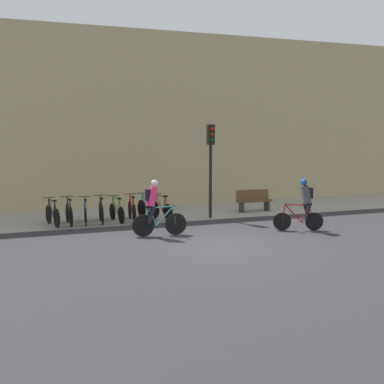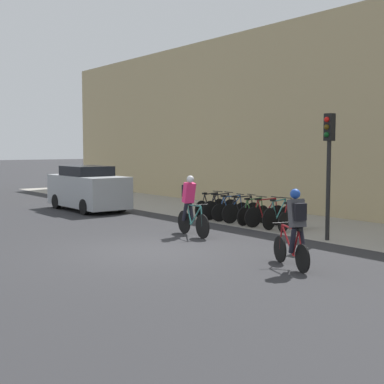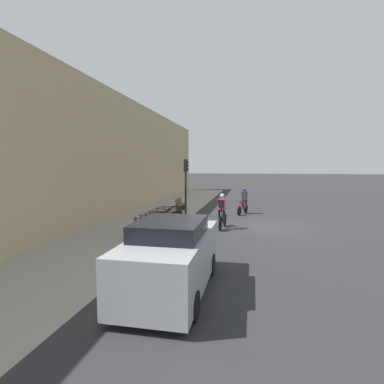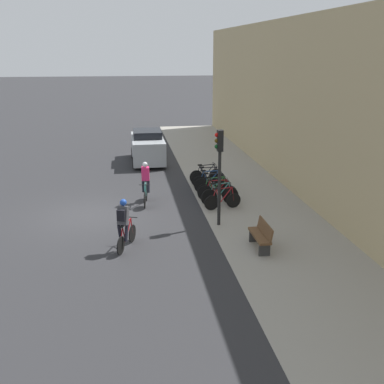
# 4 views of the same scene
# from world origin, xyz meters

# --- Properties ---
(ground) EXTENTS (200.00, 200.00, 0.00)m
(ground) POSITION_xyz_m (0.00, 0.00, 0.00)
(ground) COLOR #2B2B2D
(kerb_strip) EXTENTS (44.00, 4.50, 0.01)m
(kerb_strip) POSITION_xyz_m (0.00, 6.75, 0.00)
(kerb_strip) COLOR gray
(kerb_strip) RESTS_ON ground
(building_facade) EXTENTS (44.00, 0.60, 7.70)m
(building_facade) POSITION_xyz_m (0.00, 9.30, 3.85)
(building_facade) COLOR tan
(building_facade) RESTS_ON ground
(cyclist_pink) EXTENTS (1.75, 0.49, 1.79)m
(cyclist_pink) POSITION_xyz_m (-1.28, 2.28, 0.95)
(cyclist_pink) COLOR black
(cyclist_pink) RESTS_ON ground
(cyclist_grey) EXTENTS (1.58, 0.71, 1.74)m
(cyclist_grey) POSITION_xyz_m (3.66, 1.34, 0.95)
(cyclist_grey) COLOR black
(cyclist_grey) RESTS_ON ground
(parked_bike_0) EXTENTS (0.46, 1.66, 0.97)m
(parked_bike_0) POSITION_xyz_m (-4.05, 5.35, 0.40)
(parked_bike_0) COLOR black
(parked_bike_0) RESTS_ON ground
(parked_bike_1) EXTENTS (0.46, 1.66, 0.99)m
(parked_bike_1) POSITION_xyz_m (-3.47, 5.35, 0.41)
(parked_bike_1) COLOR black
(parked_bike_1) RESTS_ON ground
(parked_bike_2) EXTENTS (0.46, 1.60, 0.95)m
(parked_bike_2) POSITION_xyz_m (-2.90, 5.35, 0.39)
(parked_bike_2) COLOR black
(parked_bike_2) RESTS_ON ground
(parked_bike_3) EXTENTS (0.46, 1.66, 0.98)m
(parked_bike_3) POSITION_xyz_m (-2.32, 5.35, 0.40)
(parked_bike_3) COLOR black
(parked_bike_3) RESTS_ON ground
(parked_bike_4) EXTENTS (0.46, 1.62, 0.94)m
(parked_bike_4) POSITION_xyz_m (-1.75, 5.35, 0.38)
(parked_bike_4) COLOR black
(parked_bike_4) RESTS_ON ground
(parked_bike_5) EXTENTS (0.46, 1.71, 0.97)m
(parked_bike_5) POSITION_xyz_m (-1.17, 5.35, 0.40)
(parked_bike_5) COLOR black
(parked_bike_5) RESTS_ON ground
(parked_bike_6) EXTENTS (0.46, 1.65, 0.99)m
(parked_bike_6) POSITION_xyz_m (-0.60, 5.35, 0.41)
(parked_bike_6) COLOR black
(parked_bike_6) RESTS_ON ground
(parked_bike_7) EXTENTS (0.48, 1.58, 0.95)m
(parked_bike_7) POSITION_xyz_m (-0.02, 5.35, 0.39)
(parked_bike_7) COLOR black
(parked_bike_7) RESTS_ON ground
(traffic_light_pole) EXTENTS (0.26, 0.30, 3.57)m
(traffic_light_pole) POSITION_xyz_m (1.78, 4.83, 2.47)
(traffic_light_pole) COLOR black
(traffic_light_pole) RESTS_ON ground
(parked_car) EXTENTS (4.30, 1.84, 1.85)m
(parked_car) POSITION_xyz_m (-8.96, 2.79, 0.90)
(parked_car) COLOR #9EA3A8
(parked_car) RESTS_ON ground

